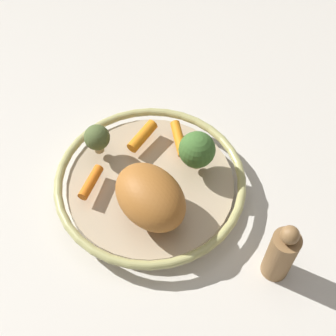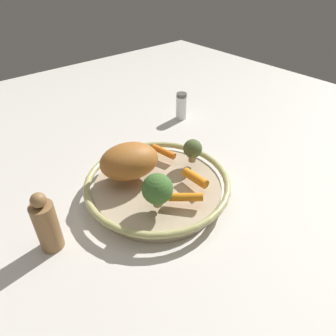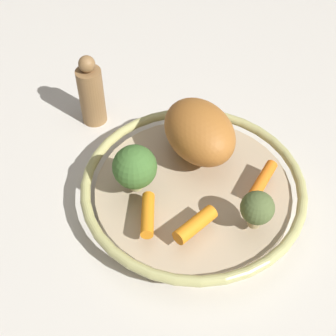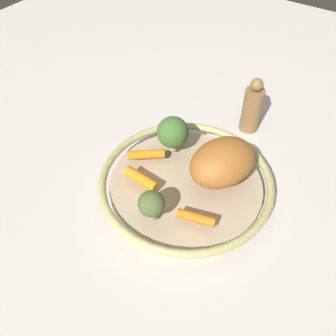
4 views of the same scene
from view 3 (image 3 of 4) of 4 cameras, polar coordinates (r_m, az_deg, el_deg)
The scene contains 9 objects.
ground_plane at distance 0.69m, azimuth 2.95°, elevation -3.93°, with size 1.92×1.92×0.00m, color beige.
serving_bowl at distance 0.67m, azimuth 3.03°, elevation -2.71°, with size 0.32×0.32×0.04m.
roast_chicken_piece at distance 0.67m, azimuth 3.82°, elevation 4.43°, with size 0.13×0.09×0.07m, color #A76429.
baby_carrot_center at distance 0.66m, azimuth 11.44°, elevation -1.35°, with size 0.02×0.02×0.06m, color orange.
baby_carrot_back at distance 0.61m, azimuth -2.25°, elevation -5.81°, with size 0.02×0.02×0.07m, color orange.
baby_carrot_near_rim at distance 0.60m, azimuth 3.32°, elevation -6.84°, with size 0.02×0.02×0.06m, color orange.
broccoli_floret_mid at distance 0.62m, azimuth -4.04°, elevation 0.07°, with size 0.06×0.06×0.07m.
broccoli_floret_small at distance 0.60m, azimuth 10.75°, elevation -4.82°, with size 0.04×0.04×0.06m.
pepper_mill at distance 0.78m, azimuth -9.26°, elevation 8.90°, with size 0.04×0.04×0.13m.
Camera 3 is at (0.33, 0.27, 0.54)m, focal length 50.42 mm.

